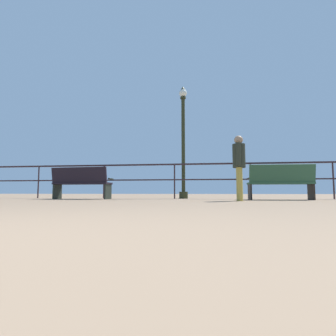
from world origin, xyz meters
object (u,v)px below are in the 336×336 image
(bench_near_left, at_px, (81,181))
(bench_near_right, at_px, (281,180))
(lamppost_center, at_px, (183,141))
(person_by_bench, at_px, (239,163))

(bench_near_left, bearing_deg, bench_near_right, -0.02)
(bench_near_left, bearing_deg, lamppost_center, 22.21)
(bench_near_left, height_order, bench_near_right, bench_near_left)
(bench_near_left, distance_m, person_by_bench, 4.59)
(bench_near_right, distance_m, person_by_bench, 1.63)
(bench_near_left, relative_size, lamppost_center, 0.48)
(bench_near_right, distance_m, lamppost_center, 3.26)
(bench_near_left, height_order, person_by_bench, person_by_bench)
(bench_near_left, distance_m, lamppost_center, 3.46)
(lamppost_center, bearing_deg, bench_near_left, -157.79)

